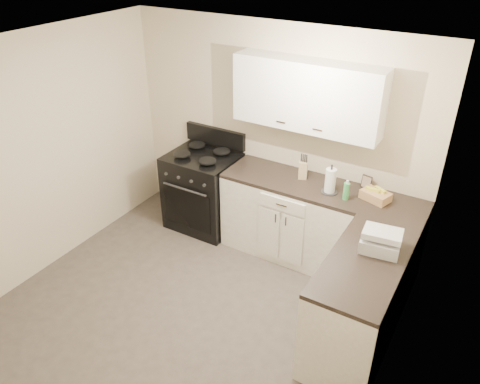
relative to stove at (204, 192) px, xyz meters
The scene contains 19 objects.
floor 1.73m from the stove, 62.34° to the right, with size 3.60×3.60×0.00m, color #473F38.
ceiling 2.63m from the stove, 62.34° to the right, with size 3.60×3.60×0.00m, color white.
wall_back 1.15m from the stove, 22.81° to the left, with size 3.60×3.60×0.00m, color beige.
wall_right 3.07m from the stove, 29.82° to the right, with size 3.60×3.60×0.00m, color beige.
wall_left 1.96m from the stove, 124.85° to the right, with size 3.60×3.60×0.00m, color beige.
base_cabinets_back 1.20m from the stove, ahead, with size 1.55×0.60×0.90m, color white.
base_cabinets_right 2.36m from the stove, 15.37° to the right, with size 0.60×1.90×0.90m, color white.
countertop_back 1.28m from the stove, ahead, with size 1.55×0.60×0.04m, color black.
countertop_right 2.40m from the stove, 15.37° to the right, with size 0.60×1.90×0.04m, color black.
upper_cabinets 1.84m from the stove, ahead, with size 1.55×0.30×0.70m, color white.
stove is the anchor object (origin of this frame).
knife_block 1.37m from the stove, ahead, with size 0.09×0.08×0.20m, color tan.
paper_towel 1.71m from the stove, ahead, with size 0.11×0.11×0.26m, color white.
soap_bottle 1.88m from the stove, ahead, with size 0.06×0.06×0.18m, color green.
picture_frame 1.99m from the stove, ahead, with size 0.11×0.01×0.14m, color black.
wicker_basket 2.12m from the stove, ahead, with size 0.27×0.18×0.09m, color tan.
countertop_grill 2.49m from the stove, 16.93° to the right, with size 0.32×0.30×0.12m, color silver.
oven_mitt_near 2.33m from the stove, 33.04° to the right, with size 0.02×0.16×0.27m, color black.
oven_mitt_far 2.15m from the stove, 24.76° to the right, with size 0.02×0.16×0.27m, color black.
Camera 1 is at (2.16, -2.58, 3.34)m, focal length 35.00 mm.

